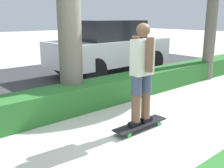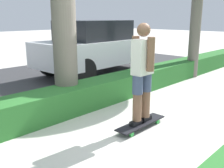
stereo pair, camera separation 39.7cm
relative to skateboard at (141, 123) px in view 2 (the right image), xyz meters
The scene contains 6 objects.
ground_plane 0.46m from the skateboard, 154.71° to the right, with size 60.00×60.00×0.00m, color beige.
street_asphalt 4.03m from the skateboard, 95.79° to the left, with size 15.96×5.00×0.01m.
hedge_row 1.48m from the skateboard, 106.09° to the left, with size 15.96×0.60×0.49m.
skateboard is the anchor object (origin of this frame).
skater_person 0.84m from the skateboard, ahead, with size 0.48×0.40×1.56m.
parked_car_middle 4.34m from the skateboard, 56.66° to the left, with size 3.86×1.81×1.64m.
Camera 2 is at (-2.73, -2.17, 1.73)m, focal length 42.00 mm.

